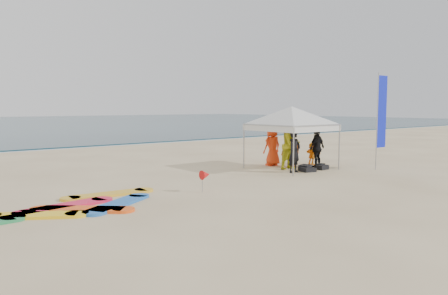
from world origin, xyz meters
The scene contains 13 objects.
ground centered at (0.00, 0.00, 0.00)m, with size 120.00×120.00×0.00m, color beige.
shoreline_foam centered at (0.00, 18.20, 0.00)m, with size 160.00×1.20×0.01m, color silver.
person_black_a centered at (3.97, 3.02, 0.80)m, with size 0.58×0.38×1.59m, color black.
person_yellow centered at (4.54, 3.69, 0.97)m, with size 0.95×0.74×1.95m, color gold.
person_orange_a centered at (4.99, 4.13, 0.81)m, with size 1.04×0.60×1.61m, color #C35711.
person_black_b centered at (5.61, 3.30, 0.81)m, with size 0.94×0.39×1.61m, color black.
person_orange_b centered at (4.73, 4.94, 0.84)m, with size 0.82×0.53×1.67m, color #EE3D15.
person_seated centered at (6.26, 4.09, 0.47)m, with size 0.88×0.28×0.95m, color orange.
canopy_tent centered at (4.64, 3.81, 2.46)m, with size 3.76×3.76×2.83m.
feather_flag centered at (7.30, 1.52, 2.23)m, with size 0.63×0.04×3.78m.
marker_pennant centered at (-0.81, 2.15, 0.49)m, with size 0.28×0.28×0.64m.
gear_pile centered at (4.95, 2.99, 0.10)m, with size 1.54×0.81×0.22m.
surfboard_spread centered at (-4.65, 2.49, 0.03)m, with size 5.49×2.51×0.07m.
Camera 1 is at (-8.27, -7.93, 2.48)m, focal length 35.00 mm.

